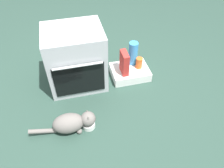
{
  "coord_description": "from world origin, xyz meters",
  "views": [
    {
      "loc": [
        -0.15,
        -1.63,
        1.85
      ],
      "look_at": [
        0.24,
        -0.04,
        0.25
      ],
      "focal_mm": 34.78,
      "sensor_mm": 36.0,
      "label": 1
    }
  ],
  "objects_px": {
    "cat": "(72,122)",
    "cereal_box": "(124,63)",
    "food_bowl": "(89,124)",
    "sauce_jar": "(139,63)",
    "oven": "(76,59)",
    "pantry_cabinet": "(130,72)",
    "water_bottle": "(133,53)"
  },
  "relations": [
    {
      "from": "cat",
      "to": "cereal_box",
      "type": "xyz_separation_m",
      "value": [
        0.69,
        0.6,
        0.14
      ]
    },
    {
      "from": "cat",
      "to": "food_bowl",
      "type": "bearing_deg",
      "value": 0.0
    },
    {
      "from": "sauce_jar",
      "to": "cereal_box",
      "type": "bearing_deg",
      "value": -169.51
    },
    {
      "from": "cat",
      "to": "cereal_box",
      "type": "height_order",
      "value": "cereal_box"
    },
    {
      "from": "oven",
      "to": "sauce_jar",
      "type": "xyz_separation_m",
      "value": [
        0.75,
        -0.05,
        -0.17
      ]
    },
    {
      "from": "food_bowl",
      "to": "cereal_box",
      "type": "bearing_deg",
      "value": 48.19
    },
    {
      "from": "pantry_cabinet",
      "to": "water_bottle",
      "type": "relative_size",
      "value": 1.52
    },
    {
      "from": "pantry_cabinet",
      "to": "food_bowl",
      "type": "bearing_deg",
      "value": -134.39
    },
    {
      "from": "sauce_jar",
      "to": "water_bottle",
      "type": "height_order",
      "value": "water_bottle"
    },
    {
      "from": "cereal_box",
      "to": "pantry_cabinet",
      "type": "bearing_deg",
      "value": 24.25
    },
    {
      "from": "sauce_jar",
      "to": "cereal_box",
      "type": "xyz_separation_m",
      "value": [
        -0.2,
        -0.04,
        0.07
      ]
    },
    {
      "from": "cereal_box",
      "to": "water_bottle",
      "type": "height_order",
      "value": "water_bottle"
    },
    {
      "from": "oven",
      "to": "cereal_box",
      "type": "distance_m",
      "value": 0.56
    },
    {
      "from": "sauce_jar",
      "to": "cereal_box",
      "type": "distance_m",
      "value": 0.22
    },
    {
      "from": "cat",
      "to": "sauce_jar",
      "type": "height_order",
      "value": "sauce_jar"
    },
    {
      "from": "oven",
      "to": "food_bowl",
      "type": "height_order",
      "value": "oven"
    },
    {
      "from": "cereal_box",
      "to": "cat",
      "type": "bearing_deg",
      "value": -139.14
    },
    {
      "from": "oven",
      "to": "cat",
      "type": "height_order",
      "value": "oven"
    },
    {
      "from": "food_bowl",
      "to": "sauce_jar",
      "type": "relative_size",
      "value": 0.94
    },
    {
      "from": "water_bottle",
      "to": "pantry_cabinet",
      "type": "bearing_deg",
      "value": -121.35
    },
    {
      "from": "oven",
      "to": "cereal_box",
      "type": "relative_size",
      "value": 2.53
    },
    {
      "from": "oven",
      "to": "cereal_box",
      "type": "xyz_separation_m",
      "value": [
        0.55,
        -0.08,
        -0.1
      ]
    },
    {
      "from": "pantry_cabinet",
      "to": "cat",
      "type": "relative_size",
      "value": 0.7
    },
    {
      "from": "food_bowl",
      "to": "sauce_jar",
      "type": "distance_m",
      "value": 0.99
    },
    {
      "from": "pantry_cabinet",
      "to": "cat",
      "type": "xyz_separation_m",
      "value": [
        -0.78,
        -0.64,
        0.06
      ]
    },
    {
      "from": "pantry_cabinet",
      "to": "cereal_box",
      "type": "distance_m",
      "value": 0.22
    },
    {
      "from": "food_bowl",
      "to": "water_bottle",
      "type": "relative_size",
      "value": 0.44
    },
    {
      "from": "food_bowl",
      "to": "sauce_jar",
      "type": "height_order",
      "value": "sauce_jar"
    },
    {
      "from": "cereal_box",
      "to": "oven",
      "type": "bearing_deg",
      "value": 171.25
    },
    {
      "from": "sauce_jar",
      "to": "water_bottle",
      "type": "relative_size",
      "value": 0.47
    },
    {
      "from": "cat",
      "to": "cereal_box",
      "type": "distance_m",
      "value": 0.93
    },
    {
      "from": "oven",
      "to": "pantry_cabinet",
      "type": "bearing_deg",
      "value": -3.87
    }
  ]
}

